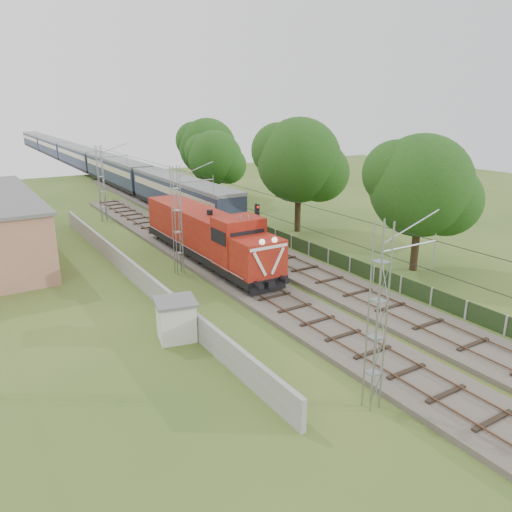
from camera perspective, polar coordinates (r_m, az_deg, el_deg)
ground at (r=29.42m, az=6.21°, el=-7.53°), size 140.00×140.00×0.00m
track_main at (r=34.68m, az=-0.88°, el=-3.17°), size 4.20×70.00×0.45m
track_side at (r=47.85m, az=-3.75°, el=2.54°), size 4.20×80.00×0.45m
catenary at (r=36.60m, az=-8.93°, el=4.03°), size 3.31×70.00×8.00m
boundary_wall at (r=36.32m, az=-13.85°, el=-1.79°), size 0.25×40.00×1.50m
fence at (r=36.28m, az=13.36°, el=-2.03°), size 0.12×32.00×1.20m
locomotive at (r=39.26m, az=-5.56°, el=2.46°), size 3.14×17.92×4.55m
coach_rake at (r=100.89m, az=-19.58°, el=10.74°), size 3.16×118.08×3.65m
signal_post at (r=38.99m, az=0.07°, el=3.86°), size 0.52×0.41×4.75m
relay_hut at (r=27.28m, az=-9.12°, el=-7.13°), size 2.55×2.55×2.21m
tree_a at (r=38.49m, az=18.45°, el=7.51°), size 7.86×7.49×10.19m
tree_b at (r=48.52m, az=5.05°, el=10.73°), size 8.47×8.06×10.97m
tree_c at (r=63.00m, az=-4.70°, el=11.09°), size 6.94×6.61×9.00m
tree_d at (r=68.22m, az=-5.48°, el=12.22°), size 7.94×7.57×10.30m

